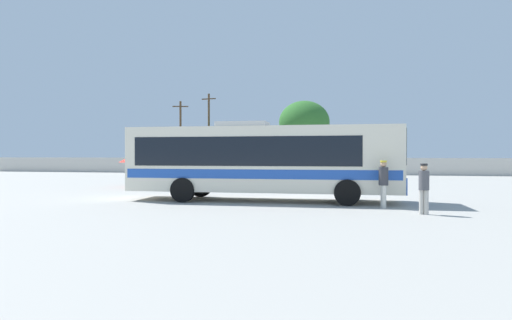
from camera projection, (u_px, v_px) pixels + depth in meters
name	position (u px, v px, depth m)	size (l,w,h in m)	color
ground_plane	(316.00, 185.00, 29.55)	(300.00, 300.00, 0.00)	#A3A099
perimeter_wall	(329.00, 166.00, 45.26)	(80.00, 0.30, 1.70)	beige
coach_bus_cream_blue	(260.00, 159.00, 19.24)	(11.75, 2.96, 3.44)	silver
attendant_by_bus_door	(383.00, 181.00, 16.58)	(0.43, 0.43, 1.80)	silver
passenger_waiting_on_apron	(424.00, 185.00, 14.82)	(0.43, 0.43, 1.71)	#B7B2A8
vendor_umbrella_near_gate_red	(137.00, 158.00, 27.49)	(2.26, 2.26, 2.16)	gray
parked_car_leftmost_white	(208.00, 167.00, 44.33)	(4.54, 2.15, 1.44)	silver
parked_car_second_maroon	(260.00, 168.00, 43.03)	(4.41, 2.14, 1.40)	maroon
utility_pole_near	(181.00, 135.00, 50.53)	(1.77, 0.60, 8.16)	#4C3823
utility_pole_far	(209.00, 131.00, 51.14)	(1.79, 0.42, 9.10)	#4C3823
roadside_tree_left	(222.00, 140.00, 50.45)	(4.15, 4.15, 5.52)	brown
roadside_tree_midleft	(304.00, 122.00, 49.65)	(5.68, 5.68, 8.09)	brown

